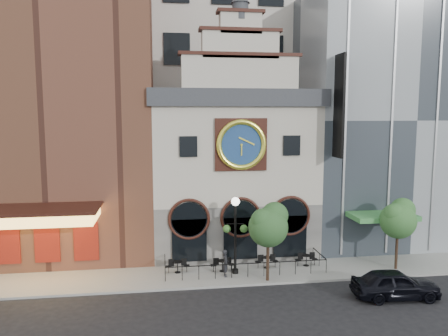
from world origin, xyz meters
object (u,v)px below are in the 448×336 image
bistro_2 (267,261)px  lamppost (235,227)px  bistro_1 (222,265)px  car_right (395,284)px  bistro_0 (178,266)px  bistro_3 (306,259)px  pedestrian (225,263)px  tree_right (398,218)px  tree_left (269,224)px

bistro_2 → lamppost: 3.61m
bistro_1 → car_right: (9.39, -5.31, 0.23)m
bistro_0 → lamppost: lamppost is taller
bistro_0 → bistro_3: size_ratio=1.00×
bistro_0 → bistro_1: bearing=-3.7°
pedestrian → tree_right: bearing=-92.3°
pedestrian → tree_right: tree_right is taller
tree_left → bistro_1: bearing=144.0°
pedestrian → tree_right: size_ratio=0.37×
bistro_2 → bistro_3: (2.83, 0.02, 0.00)m
pedestrian → tree_left: (2.59, -1.04, 2.77)m
pedestrian → lamppost: size_ratio=0.35×
tree_left → bistro_3: bearing=34.1°
lamppost → bistro_2: bearing=22.1°
pedestrian → lamppost: (0.73, 0.47, 2.28)m
bistro_3 → pedestrian: size_ratio=0.89×
bistro_0 → car_right: size_ratio=0.32×
lamppost → tree_right: bearing=2.0°
lamppost → tree_left: (1.87, -1.50, 0.49)m
bistro_3 → lamppost: 5.84m
lamppost → bistro_3: bearing=13.5°
bistro_1 → pedestrian: bearing=-85.4°
bistro_0 → bistro_3: (8.90, 0.08, 0.00)m
bistro_1 → bistro_2: same height
pedestrian → bistro_3: bearing=-79.9°
car_right → bistro_1: bearing=64.7°
pedestrian → car_right: bearing=-116.5°
bistro_1 → bistro_0: bearing=176.3°
bistro_0 → tree_right: tree_right is taller
bistro_1 → bistro_3: 5.93m
bistro_2 → tree_right: (8.73, -1.37, 3.08)m
bistro_1 → bistro_3: same height
bistro_3 → lamppost: bearing=-172.2°
bistro_2 → bistro_3: same height
bistro_0 → tree_left: bearing=-20.7°
car_right → bistro_3: bearing=36.0°
lamppost → car_right: bearing=-23.9°
tree_left → tree_right: tree_left is taller
bistro_3 → pedestrian: bearing=-168.7°
car_right → tree_left: tree_left is taller
bistro_3 → tree_right: 6.80m
car_right → lamppost: (-8.59, 4.87, 2.47)m
pedestrian → tree_left: size_ratio=0.36×
bistro_3 → bistro_2: bearing=-179.5°
bistro_3 → tree_right: bearing=-13.3°
bistro_3 → tree_left: 5.07m
car_right → tree_right: size_ratio=1.03×
bistro_0 → tree_right: size_ratio=0.33×
tree_left → lamppost: bearing=141.2°
lamppost → tree_left: bearing=-33.2°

